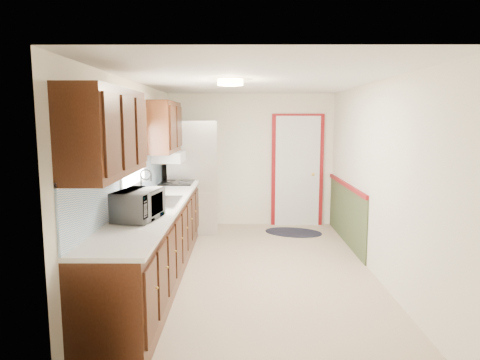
{
  "coord_description": "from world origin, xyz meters",
  "views": [
    {
      "loc": [
        -0.17,
        -5.28,
        1.93
      ],
      "look_at": [
        -0.19,
        0.26,
        1.15
      ],
      "focal_mm": 32.0,
      "sensor_mm": 36.0,
      "label": 1
    }
  ],
  "objects": [
    {
      "name": "refrigerator",
      "position": [
        -1.02,
        2.05,
        0.96
      ],
      "size": [
        0.89,
        0.85,
        1.92
      ],
      "rotation": [
        0.0,
        0.0,
        0.14
      ],
      "color": "#B7B7BC",
      "rests_on": "ground"
    },
    {
      "name": "rug",
      "position": [
        0.73,
        1.9,
        0.01
      ],
      "size": [
        1.13,
        0.9,
        0.01
      ],
      "primitive_type": "ellipsoid",
      "rotation": [
        0.0,
        0.0,
        -0.3
      ],
      "color": "black",
      "rests_on": "ground"
    },
    {
      "name": "kitchen_run",
      "position": [
        -1.24,
        -0.29,
        0.81
      ],
      "size": [
        0.63,
        4.0,
        2.2
      ],
      "color": "#34180B",
      "rests_on": "ground"
    },
    {
      "name": "room_shell",
      "position": [
        0.0,
        0.0,
        1.2
      ],
      "size": [
        3.2,
        5.2,
        2.52
      ],
      "color": "tan",
      "rests_on": "ground"
    },
    {
      "name": "cooktop",
      "position": [
        -1.19,
        1.4,
        0.95
      ],
      "size": [
        0.51,
        0.61,
        0.02
      ],
      "primitive_type": "cube",
      "color": "black",
      "rests_on": "kitchen_run"
    },
    {
      "name": "back_wall_trim",
      "position": [
        0.99,
        2.21,
        0.89
      ],
      "size": [
        1.12,
        2.3,
        2.08
      ],
      "color": "maroon",
      "rests_on": "ground"
    },
    {
      "name": "microwave",
      "position": [
        -1.2,
        -1.1,
        1.12
      ],
      "size": [
        0.39,
        0.59,
        0.37
      ],
      "primitive_type": "imported",
      "rotation": [
        0.0,
        0.0,
        1.39
      ],
      "color": "white",
      "rests_on": "kitchen_run"
    },
    {
      "name": "ceiling_fixture",
      "position": [
        -0.3,
        -0.2,
        2.36
      ],
      "size": [
        0.3,
        0.3,
        0.06
      ],
      "primitive_type": "cylinder",
      "color": "#FFD88C",
      "rests_on": "room_shell"
    }
  ]
}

